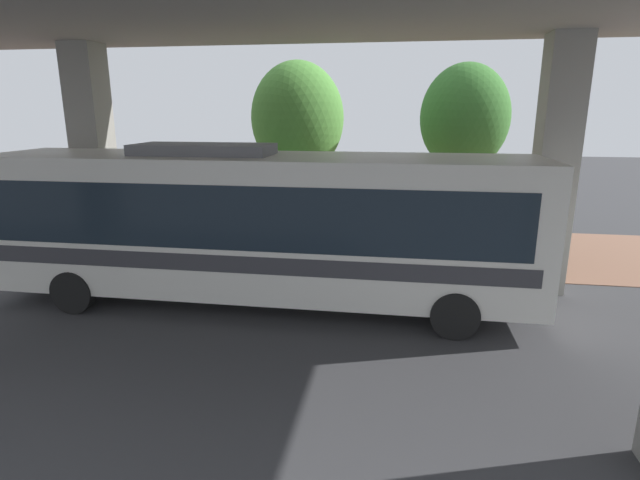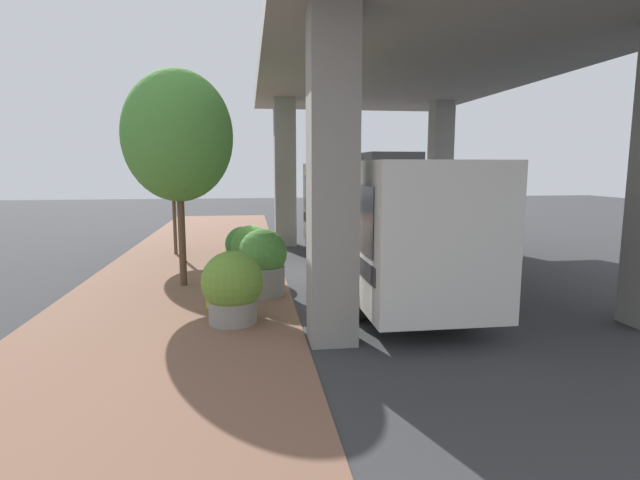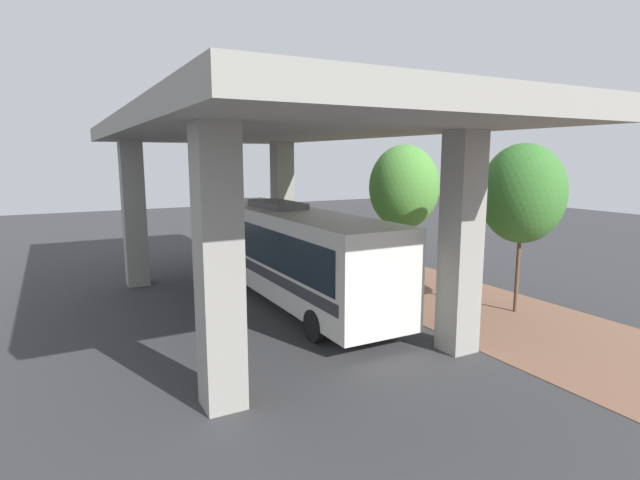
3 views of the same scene
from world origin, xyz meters
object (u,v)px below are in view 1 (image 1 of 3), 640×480
planter_middle (177,227)px  planter_back (303,234)px  fire_hydrant (221,233)px  bus (259,220)px  planter_extra (238,232)px  planter_front (346,238)px  street_tree_far (298,118)px  street_tree_near (465,117)px

planter_middle → planter_back: bearing=84.0°
fire_hydrant → planter_middle: bearing=-65.0°
bus → fire_hydrant: bearing=-149.8°
planter_extra → planter_back: bearing=98.1°
planter_front → street_tree_far: 4.35m
bus → planter_front: size_ratio=8.51×
fire_hydrant → planter_extra: bearing=39.0°
planter_front → street_tree_far: street_tree_far is taller
fire_hydrant → street_tree_near: bearing=103.5°
fire_hydrant → planter_front: size_ratio=0.66×
street_tree_near → planter_extra: bearing=-64.8°
planter_middle → street_tree_near: (-2.49, 9.21, 3.49)m
planter_back → street_tree_far: size_ratio=0.27×
bus → planter_front: (-3.85, 1.66, -1.34)m
fire_hydrant → planter_back: bearing=71.2°
fire_hydrant → planter_back: size_ratio=0.58×
street_tree_near → planter_back: bearing=-59.0°
street_tree_far → planter_extra: bearing=-32.4°
bus → planter_back: size_ratio=7.55×
bus → planter_back: (-3.58, 0.36, -1.20)m
planter_middle → planter_extra: (0.74, 2.34, 0.10)m
fire_hydrant → planter_middle: size_ratio=0.60×
planter_front → street_tree_far: (-1.71, -1.85, 3.55)m
planter_front → planter_extra: 3.33m
planter_middle → street_tree_near: 10.16m
bus → fire_hydrant: size_ratio=12.91×
bus → street_tree_near: size_ratio=2.09×
bus → planter_middle: bus is taller
bus → planter_extra: size_ratio=7.00×
planter_front → planter_middle: bearing=-91.8°
bus → fire_hydrant: (-4.62, -2.69, -1.56)m
planter_extra → street_tree_near: size_ratio=0.30×
planter_back → planter_extra: bearing=-81.9°
bus → street_tree_near: bearing=141.2°
bus → street_tree_far: street_tree_far is taller
planter_back → fire_hydrant: bearing=-108.8°
planter_back → street_tree_near: (-2.95, 4.90, 3.44)m
planter_front → planter_extra: planter_extra is taller
planter_front → street_tree_near: size_ratio=0.25×
bus → street_tree_far: 5.98m
fire_hydrant → planter_middle: 1.43m
bus → planter_back: 3.80m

